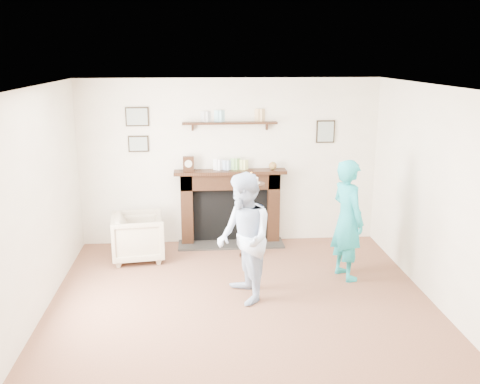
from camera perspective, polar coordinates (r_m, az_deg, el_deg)
name	(u,v)px	position (r m, az deg, el deg)	size (l,w,h in m)	color
ground	(244,315)	(6.14, 0.42, -13.03)	(5.00, 5.00, 0.00)	brown
room_shell	(239,161)	(6.24, -0.11, 3.31)	(4.54, 5.02, 2.52)	beige
armchair	(139,259)	(7.83, -10.68, -7.00)	(0.70, 0.72, 0.66)	#C0AA8F
man	(244,299)	(6.50, 0.42, -11.37)	(0.75, 0.58, 1.53)	#CBD7FF
woman	(344,276)	(7.24, 11.08, -8.83)	(0.57, 0.37, 1.57)	teal
pedestal_table	(251,205)	(7.54, 1.16, -1.43)	(0.39, 0.39, 1.24)	black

